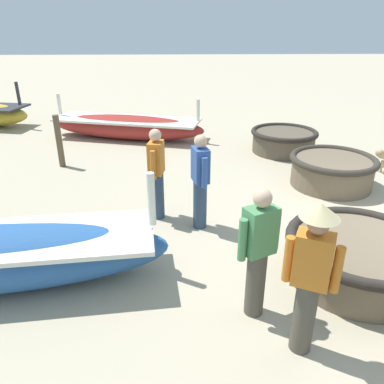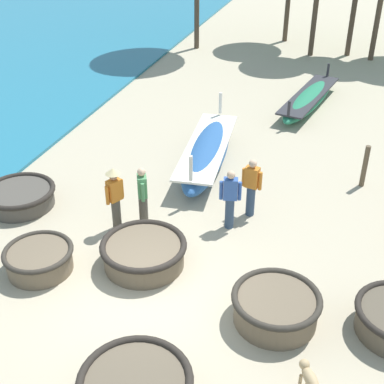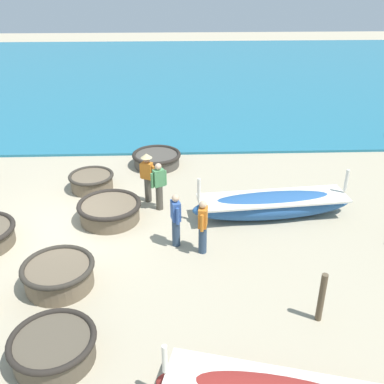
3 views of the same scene
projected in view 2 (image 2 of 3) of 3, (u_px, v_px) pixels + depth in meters
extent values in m
plane|color=tan|center=(149.00, 296.00, 11.05)|extent=(80.00, 80.00, 0.00)
cylinder|color=brown|center=(276.00, 309.00, 10.31)|extent=(1.62, 1.62, 0.57)
torus|color=#332D26|center=(277.00, 298.00, 10.16)|extent=(1.75, 1.75, 0.13)
cylinder|color=brown|center=(144.00, 255.00, 11.80)|extent=(1.78, 1.78, 0.53)
torus|color=#28231E|center=(143.00, 245.00, 11.67)|extent=(1.92, 1.92, 0.14)
cylinder|color=brown|center=(39.00, 261.00, 11.65)|extent=(1.42, 1.42, 0.50)
torus|color=#332D26|center=(38.00, 251.00, 11.52)|extent=(1.53, 1.53, 0.11)
torus|color=#28231E|center=(135.00, 381.00, 8.60)|extent=(1.92, 1.92, 0.14)
cylinder|color=#4C473F|center=(20.00, 198.00, 13.92)|extent=(1.72, 1.72, 0.45)
torus|color=#28231E|center=(19.00, 191.00, 13.80)|extent=(1.86, 1.86, 0.14)
ellipsoid|color=#285693|center=(207.00, 153.00, 15.75)|extent=(1.57, 5.00, 0.78)
cube|color=silver|center=(207.00, 145.00, 15.62)|extent=(1.57, 4.61, 0.06)
cylinder|color=silver|center=(220.00, 103.00, 17.28)|extent=(0.10, 0.10, 0.70)
cylinder|color=silver|center=(191.00, 168.00, 13.50)|extent=(0.10, 0.10, 0.70)
ellipsoid|color=#237551|center=(309.00, 100.00, 19.73)|extent=(1.81, 5.02, 0.55)
cube|color=#2D2D33|center=(309.00, 95.00, 19.64)|extent=(1.78, 4.64, 0.06)
cylinder|color=#2D2D33|center=(328.00, 70.00, 21.20)|extent=(0.10, 0.10, 0.50)
cylinder|color=#2D2D33|center=(289.00, 108.00, 17.78)|extent=(0.10, 0.10, 0.50)
cylinder|color=#2D425B|center=(250.00, 201.00, 13.45)|extent=(0.22, 0.22, 0.82)
cube|color=orange|center=(252.00, 177.00, 13.10)|extent=(0.37, 0.28, 0.54)
sphere|color=#DBB28E|center=(253.00, 164.00, 12.90)|extent=(0.20, 0.20, 0.20)
cylinder|color=orange|center=(244.00, 177.00, 13.21)|extent=(0.09, 0.09, 0.48)
cylinder|color=orange|center=(260.00, 181.00, 13.04)|extent=(0.09, 0.09, 0.48)
cylinder|color=#4C473D|center=(143.00, 210.00, 13.10)|extent=(0.22, 0.22, 0.82)
cube|color=#4C8E56|center=(142.00, 186.00, 12.74)|extent=(0.35, 0.40, 0.54)
sphere|color=#DBB28E|center=(141.00, 172.00, 12.55)|extent=(0.20, 0.20, 0.20)
cylinder|color=#4C8E56|center=(143.00, 192.00, 12.58)|extent=(0.09, 0.09, 0.48)
cylinder|color=#4C8E56|center=(142.00, 183.00, 12.96)|extent=(0.09, 0.09, 0.48)
cylinder|color=#2D425B|center=(229.00, 213.00, 12.97)|extent=(0.22, 0.22, 0.82)
cube|color=#33569E|center=(230.00, 189.00, 12.62)|extent=(0.38, 0.29, 0.54)
sphere|color=#DBB28E|center=(231.00, 175.00, 12.43)|extent=(0.20, 0.20, 0.20)
cylinder|color=#33569E|center=(221.00, 190.00, 12.66)|extent=(0.09, 0.09, 0.48)
cylinder|color=#33569E|center=(240.00, 191.00, 12.63)|extent=(0.09, 0.09, 0.48)
cylinder|color=#4C473D|center=(117.00, 214.00, 12.93)|extent=(0.22, 0.22, 0.82)
cube|color=orange|center=(114.00, 190.00, 12.58)|extent=(0.34, 0.40, 0.54)
sphere|color=#A37556|center=(113.00, 176.00, 12.38)|extent=(0.20, 0.20, 0.20)
cylinder|color=orange|center=(122.00, 188.00, 12.74)|extent=(0.09, 0.09, 0.48)
cylinder|color=orange|center=(107.00, 195.00, 12.46)|extent=(0.09, 0.09, 0.48)
cone|color=#D1BC84|center=(113.00, 171.00, 12.31)|extent=(0.36, 0.36, 0.14)
ellipsoid|color=tan|center=(310.00, 379.00, 8.77)|extent=(0.45, 0.55, 0.22)
sphere|color=tan|center=(304.00, 364.00, 8.94)|extent=(0.18, 0.18, 0.18)
cylinder|color=tan|center=(300.00, 381.00, 9.04)|extent=(0.06, 0.06, 0.28)
cylinder|color=tan|center=(308.00, 379.00, 9.07)|extent=(0.06, 0.06, 0.28)
cylinder|color=brown|center=(365.00, 166.00, 14.60)|extent=(0.14, 0.14, 1.22)
cylinder|color=#4C3D2D|center=(315.00, 9.00, 24.29)|extent=(0.24, 0.24, 4.27)
cylinder|color=#4C3D2D|center=(353.00, 17.00, 24.47)|extent=(0.24, 0.24, 3.57)
cylinder|color=#4C3D2D|center=(378.00, 18.00, 23.79)|extent=(0.24, 0.24, 3.80)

